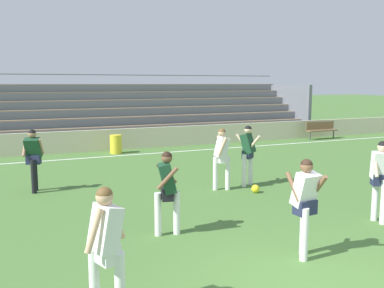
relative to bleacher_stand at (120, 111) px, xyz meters
name	(u,v)px	position (x,y,z in m)	size (l,w,h in m)	color
ground_plane	(320,285)	(-1.52, -16.78, -1.49)	(160.00, 160.00, 0.00)	#477033
field_line_sideline	(114,156)	(-1.52, -4.68, -1.49)	(44.00, 0.12, 0.01)	white
sideline_wall	(105,140)	(-1.52, -3.08, -1.03)	(48.00, 0.16, 0.92)	beige
bleacher_stand	(120,111)	(0.00, 0.00, 0.00)	(21.03, 4.27, 3.39)	#897051
bench_near_bin	(321,129)	(9.69, -3.84, -0.95)	(1.80, 0.40, 0.90)	brown
trash_bin	(116,144)	(-1.28, -4.04, -1.10)	(0.49, 0.49, 0.77)	yellow
player_dark_on_ball	(248,150)	(0.72, -11.12, -0.46)	(0.53, 0.75, 1.72)	white
player_white_challenging	(222,153)	(-0.18, -11.26, -0.48)	(0.46, 0.49, 1.69)	white
player_white_pressing_high	(305,199)	(-1.10, -15.87, -0.49)	(0.45, 0.58, 1.67)	white
player_dark_wide_right	(167,186)	(-2.79, -13.93, -0.53)	(0.55, 0.58, 1.63)	white
player_white_deep_cover	(381,174)	(1.52, -15.05, -0.46)	(0.60, 0.43, 1.72)	white
player_white_dropping_back	(106,242)	(-4.54, -16.45, -0.48)	(0.59, 0.46, 1.69)	white
player_dark_wide_left	(33,155)	(-4.86, -9.41, -0.48)	(0.59, 0.50, 1.69)	black
soccer_ball	(255,189)	(0.49, -11.92, -1.38)	(0.22, 0.22, 0.22)	yellow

